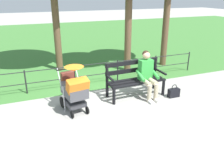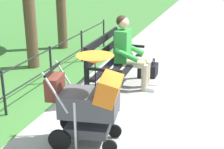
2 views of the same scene
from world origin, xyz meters
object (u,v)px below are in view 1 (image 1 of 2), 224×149
at_px(person_on_bench, 147,73).
at_px(stroller, 74,88).
at_px(park_bench, 135,77).
at_px(handbag, 174,93).

bearing_deg(person_on_bench, stroller, 2.48).
xyz_separation_m(park_bench, handbag, (-0.95, 0.53, -0.40)).
relative_size(person_on_bench, stroller, 1.11).
bearing_deg(handbag, park_bench, -28.88).
relative_size(park_bench, handbag, 4.36).
bearing_deg(handbag, stroller, -4.57).
xyz_separation_m(park_bench, person_on_bench, (-0.27, 0.22, 0.15)).
height_order(person_on_bench, stroller, person_on_bench).
relative_size(stroller, handbag, 3.11).
xyz_separation_m(park_bench, stroller, (1.74, 0.31, 0.07)).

